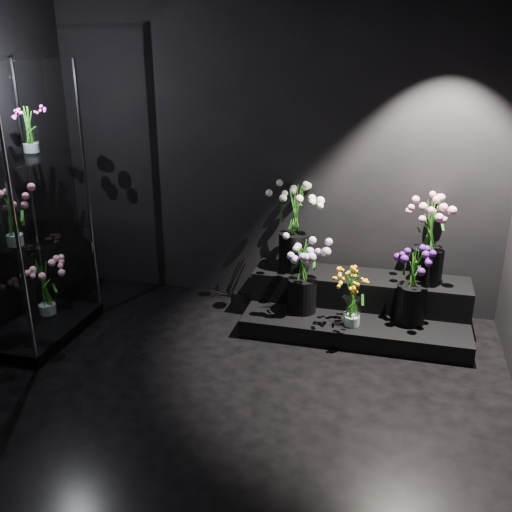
% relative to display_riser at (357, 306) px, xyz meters
% --- Properties ---
extents(floor, '(4.00, 4.00, 0.00)m').
position_rel_display_riser_xyz_m(floor, '(-0.83, -1.63, -0.17)').
color(floor, black).
rests_on(floor, ground).
extents(wall_back, '(4.00, 0.00, 4.00)m').
position_rel_display_riser_xyz_m(wall_back, '(-0.83, 0.37, 1.23)').
color(wall_back, black).
rests_on(wall_back, floor).
extents(display_riser, '(1.83, 0.81, 0.41)m').
position_rel_display_riser_xyz_m(display_riser, '(0.00, 0.00, 0.00)').
color(display_riser, black).
rests_on(display_riser, floor).
extents(display_case, '(0.59, 0.99, 2.17)m').
position_rel_display_riser_xyz_m(display_case, '(-2.52, -0.85, 0.92)').
color(display_case, black).
rests_on(display_case, floor).
extents(bouquet_orange_bells, '(0.28, 0.28, 0.47)m').
position_rel_display_riser_xyz_m(bouquet_orange_bells, '(-0.02, -0.34, 0.23)').
color(bouquet_orange_bells, white).
rests_on(bouquet_orange_bells, display_riser).
extents(bouquet_lilac, '(0.44, 0.44, 0.62)m').
position_rel_display_riser_xyz_m(bouquet_lilac, '(-0.45, -0.18, 0.34)').
color(bouquet_lilac, black).
rests_on(bouquet_lilac, display_riser).
extents(bouquet_purple, '(0.36, 0.36, 0.63)m').
position_rel_display_riser_xyz_m(bouquet_purple, '(0.43, -0.17, 0.33)').
color(bouquet_purple, black).
rests_on(bouquet_purple, display_riser).
extents(bouquet_cream_roses, '(0.45, 0.45, 0.75)m').
position_rel_display_riser_xyz_m(bouquet_cream_roses, '(-0.58, 0.12, 0.67)').
color(bouquet_cream_roses, black).
rests_on(bouquet_cream_roses, display_riser).
extents(bouquet_pink_roses, '(0.40, 0.40, 0.71)m').
position_rel_display_riser_xyz_m(bouquet_pink_roses, '(0.53, 0.11, 0.63)').
color(bouquet_pink_roses, black).
rests_on(bouquet_pink_roses, display_riser).
extents(bouquet_case_pink, '(0.36, 0.36, 0.46)m').
position_rel_display_riser_xyz_m(bouquet_case_pink, '(-2.51, -1.02, 0.92)').
color(bouquet_case_pink, white).
rests_on(bouquet_case_pink, display_case).
extents(bouquet_case_magenta, '(0.26, 0.26, 0.35)m').
position_rel_display_riser_xyz_m(bouquet_case_magenta, '(-2.51, -0.67, 1.49)').
color(bouquet_case_magenta, white).
rests_on(bouquet_case_magenta, display_case).
extents(bouquet_case_base_pink, '(0.32, 0.32, 0.48)m').
position_rel_display_riser_xyz_m(bouquet_case_base_pink, '(-2.57, -0.67, 0.18)').
color(bouquet_case_base_pink, white).
rests_on(bouquet_case_base_pink, display_case).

